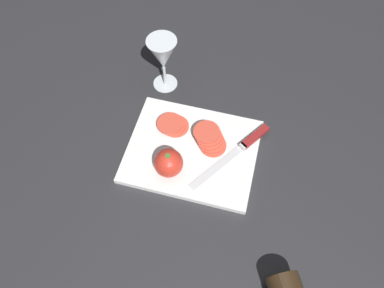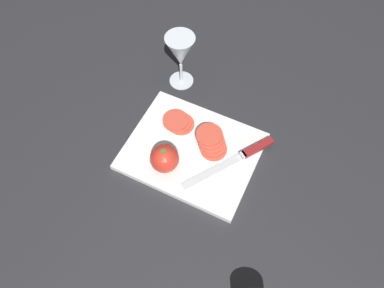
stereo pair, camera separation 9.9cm
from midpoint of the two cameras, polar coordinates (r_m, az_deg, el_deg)
ground_plane at (r=1.02m, az=-3.89°, el=-3.00°), size 3.00×3.00×0.00m
cutting_board at (r=1.03m, az=-2.76°, el=-1.33°), size 0.35×0.28×0.02m
wine_glass at (r=1.09m, az=-7.14°, el=12.95°), size 0.09×0.09×0.18m
whole_tomato at (r=0.96m, az=-6.56°, el=-3.13°), size 0.08×0.08×0.08m
knife at (r=1.03m, az=5.55°, el=-0.23°), size 0.18×0.25×0.01m
tomato_slice_stack_near at (r=1.02m, az=-0.04°, el=0.58°), size 0.10×0.10×0.03m
tomato_slice_stack_far at (r=1.06m, az=-5.62°, el=2.70°), size 0.09×0.08×0.02m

